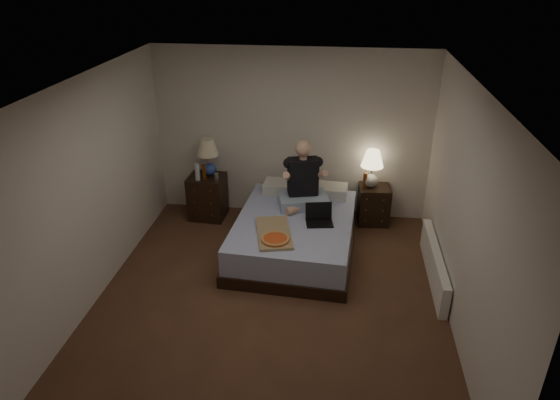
# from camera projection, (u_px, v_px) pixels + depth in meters

# --- Properties ---
(floor) EXTENTS (4.00, 4.50, 0.00)m
(floor) POSITION_uv_depth(u_px,v_px,m) (270.00, 299.00, 5.80)
(floor) COLOR brown
(floor) RESTS_ON ground
(ceiling) EXTENTS (4.00, 4.50, 0.00)m
(ceiling) POSITION_uv_depth(u_px,v_px,m) (268.00, 85.00, 4.69)
(ceiling) COLOR white
(ceiling) RESTS_ON ground
(wall_back) EXTENTS (4.00, 0.00, 2.50)m
(wall_back) POSITION_uv_depth(u_px,v_px,m) (292.00, 135.00, 7.25)
(wall_back) COLOR silver
(wall_back) RESTS_ON ground
(wall_front) EXTENTS (4.00, 0.00, 2.50)m
(wall_front) POSITION_uv_depth(u_px,v_px,m) (219.00, 357.00, 3.24)
(wall_front) COLOR silver
(wall_front) RESTS_ON ground
(wall_left) EXTENTS (0.00, 4.50, 2.50)m
(wall_left) POSITION_uv_depth(u_px,v_px,m) (89.00, 193.00, 5.47)
(wall_left) COLOR silver
(wall_left) RESTS_ON ground
(wall_right) EXTENTS (0.00, 4.50, 2.50)m
(wall_right) POSITION_uv_depth(u_px,v_px,m) (466.00, 215.00, 5.02)
(wall_right) COLOR silver
(wall_right) RESTS_ON ground
(bed) EXTENTS (1.61, 2.08, 0.50)m
(bed) POSITION_uv_depth(u_px,v_px,m) (295.00, 235.00, 6.64)
(bed) COLOR #5B70B7
(bed) RESTS_ON floor
(nightstand_left) EXTENTS (0.54, 0.49, 0.67)m
(nightstand_left) POSITION_uv_depth(u_px,v_px,m) (208.00, 197.00, 7.49)
(nightstand_left) COLOR black
(nightstand_left) RESTS_ON floor
(nightstand_right) EXTENTS (0.48, 0.44, 0.58)m
(nightstand_right) POSITION_uv_depth(u_px,v_px,m) (373.00, 205.00, 7.35)
(nightstand_right) COLOR black
(nightstand_right) RESTS_ON floor
(lamp_left) EXTENTS (0.34, 0.34, 0.56)m
(lamp_left) POSITION_uv_depth(u_px,v_px,m) (208.00, 157.00, 7.26)
(lamp_left) COLOR #294498
(lamp_left) RESTS_ON nightstand_left
(lamp_right) EXTENTS (0.38, 0.38, 0.56)m
(lamp_right) POSITION_uv_depth(u_px,v_px,m) (372.00, 169.00, 7.11)
(lamp_right) COLOR gray
(lamp_right) RESTS_ON nightstand_right
(water_bottle) EXTENTS (0.07, 0.07, 0.25)m
(water_bottle) POSITION_uv_depth(u_px,v_px,m) (197.00, 172.00, 7.17)
(water_bottle) COLOR silver
(water_bottle) RESTS_ON nightstand_left
(soda_can) EXTENTS (0.07, 0.07, 0.10)m
(soda_can) POSITION_uv_depth(u_px,v_px,m) (216.00, 177.00, 7.21)
(soda_can) COLOR #ACABA7
(soda_can) RESTS_ON nightstand_left
(beer_bottle_left) EXTENTS (0.06, 0.06, 0.23)m
(beer_bottle_left) POSITION_uv_depth(u_px,v_px,m) (204.00, 172.00, 7.20)
(beer_bottle_left) COLOR #552E0C
(beer_bottle_left) RESTS_ON nightstand_left
(beer_bottle_right) EXTENTS (0.06, 0.06, 0.23)m
(beer_bottle_right) POSITION_uv_depth(u_px,v_px,m) (365.00, 180.00, 7.15)
(beer_bottle_right) COLOR #5A2A0C
(beer_bottle_right) RESTS_ON nightstand_right
(person) EXTENTS (0.77, 0.66, 0.93)m
(person) POSITION_uv_depth(u_px,v_px,m) (304.00, 175.00, 6.66)
(person) COLOR black
(person) RESTS_ON bed
(laptop) EXTENTS (0.38, 0.34, 0.24)m
(laptop) POSITION_uv_depth(u_px,v_px,m) (320.00, 216.00, 6.35)
(laptop) COLOR black
(laptop) RESTS_ON bed
(pizza_box) EXTENTS (0.56, 0.83, 0.08)m
(pizza_box) POSITION_uv_depth(u_px,v_px,m) (275.00, 240.00, 5.96)
(pizza_box) COLOR tan
(pizza_box) RESTS_ON bed
(radiator) EXTENTS (0.10, 1.60, 0.40)m
(radiator) POSITION_uv_depth(u_px,v_px,m) (434.00, 265.00, 6.09)
(radiator) COLOR white
(radiator) RESTS_ON floor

